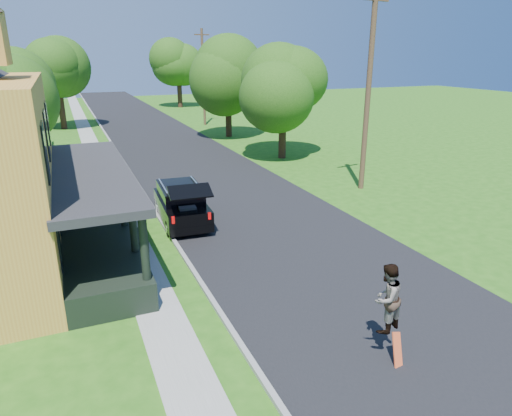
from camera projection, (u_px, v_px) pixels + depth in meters
name	position (u px, v px, depth m)	size (l,w,h in m)	color
ground	(347.00, 290.00, 14.09)	(140.00, 140.00, 0.00)	#245D12
street	(184.00, 159.00, 31.53)	(8.00, 120.00, 0.02)	black
curb	(124.00, 164.00, 30.04)	(0.15, 120.00, 0.12)	gray
sidewalk	(100.00, 166.00, 29.47)	(1.30, 120.00, 0.03)	gray
front_walk	(18.00, 264.00, 15.83)	(6.50, 1.20, 0.03)	gray
black_suv	(181.00, 204.00, 19.48)	(2.02, 4.71, 2.15)	black
skateboarder	(387.00, 298.00, 10.61)	(1.00, 0.89, 1.71)	black
skateboard	(397.00, 352.00, 10.74)	(0.41, 0.47, 0.80)	#BD3910
tree_left_mid	(2.00, 87.00, 27.38)	(5.99, 5.75, 7.71)	black
tree_left_far	(56.00, 66.00, 41.89)	(6.01, 6.02, 8.71)	black
tree_right_near	(283.00, 83.00, 30.15)	(5.23, 5.17, 7.74)	black
tree_right_mid	(227.00, 69.00, 38.05)	(7.27, 7.10, 8.78)	black
tree_right_far	(178.00, 61.00, 59.15)	(7.14, 7.36, 8.99)	black
utility_pole_near	(368.00, 90.00, 23.01)	(1.71, 0.42, 10.00)	#513225
utility_pole_far	(203.00, 77.00, 44.61)	(1.53, 0.27, 9.13)	#513225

